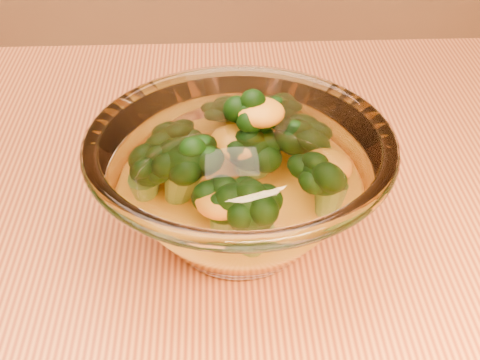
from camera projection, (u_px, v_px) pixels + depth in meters
glass_bowl at (240, 185)px, 0.49m from camera, size 0.22×0.22×0.10m
cheese_sauce at (240, 207)px, 0.50m from camera, size 0.13×0.13×0.04m
broccoli_heap at (241, 163)px, 0.49m from camera, size 0.15×0.16×0.08m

